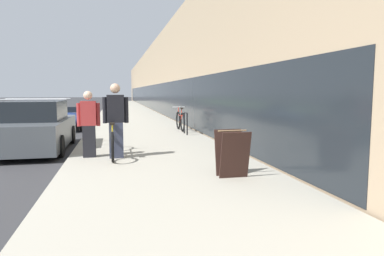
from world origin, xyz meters
The scene contains 10 objects.
sidewalk_slab centered at (5.67, 21.00, 0.06)m, with size 4.40×70.00×0.12m.
storefront_facade centered at (12.90, 29.00, 2.98)m, with size 10.01×70.00×5.97m.
tandem_bicycle centered at (4.55, 2.49, 0.50)m, with size 0.52×2.47×0.90m.
person_rider centered at (4.64, 2.18, 1.04)m, with size 0.62×0.24×1.82m.
person_bystander centered at (3.99, 2.41, 0.95)m, with size 0.56×0.22×1.64m.
bike_rack_hoop centered at (7.25, 6.41, 0.64)m, with size 0.05×0.60×0.84m.
cruiser_bike_nearest centered at (7.29, 7.74, 0.53)m, with size 0.52×1.73×0.98m.
sandwich_board_sign centered at (6.79, -0.24, 0.57)m, with size 0.56×0.56×0.90m.
parked_sedan_curbside centered at (2.35, 4.45, 0.68)m, with size 1.86×4.22×1.54m.
vintage_roadster_curbside centered at (2.46, 10.47, 0.44)m, with size 1.75×3.93×1.02m.
Camera 1 is at (4.63, -6.35, 1.74)m, focal length 32.00 mm.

